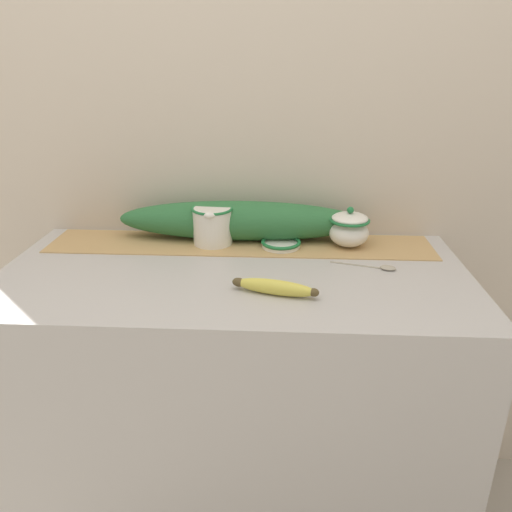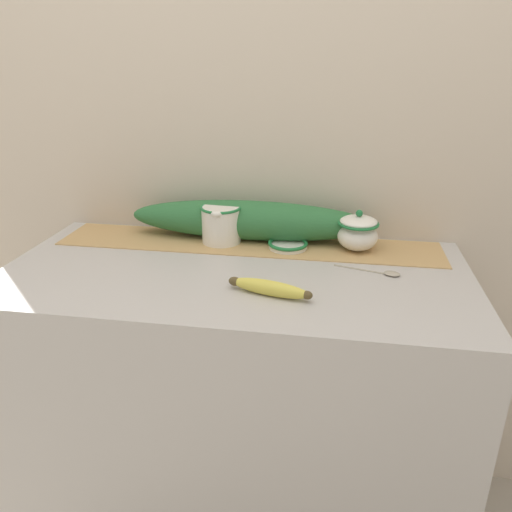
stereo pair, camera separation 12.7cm
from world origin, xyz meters
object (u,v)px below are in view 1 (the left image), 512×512
(cream_pitcher, at_px, (213,224))
(sugar_bowl, at_px, (349,229))
(small_dish, at_px, (281,244))
(spoon, at_px, (384,267))
(banana, at_px, (275,287))

(cream_pitcher, xyz_separation_m, sugar_bowl, (0.40, -0.00, -0.01))
(cream_pitcher, height_order, small_dish, cream_pitcher)
(sugar_bowl, xyz_separation_m, small_dish, (-0.20, -0.02, -0.04))
(spoon, bearing_deg, cream_pitcher, 176.98)
(spoon, bearing_deg, sugar_bowl, 131.06)
(cream_pitcher, xyz_separation_m, spoon, (0.48, -0.16, -0.06))
(cream_pitcher, height_order, sugar_bowl, sugar_bowl)
(small_dish, height_order, banana, banana)
(banana, bearing_deg, spoon, 29.97)
(banana, bearing_deg, small_dish, 87.78)
(banana, distance_m, spoon, 0.33)
(sugar_bowl, relative_size, small_dish, 1.02)
(banana, relative_size, spoon, 1.22)
(cream_pitcher, bearing_deg, small_dish, -6.06)
(sugar_bowl, distance_m, spoon, 0.19)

